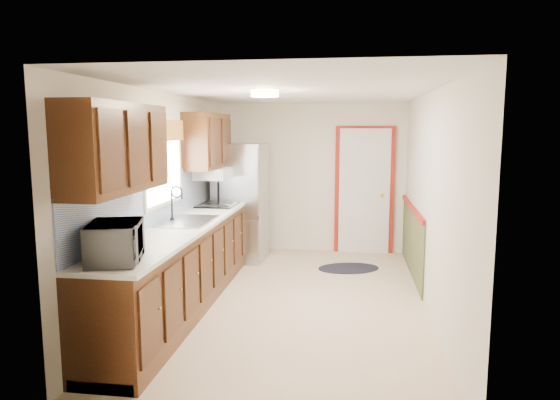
% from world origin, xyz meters
% --- Properties ---
extents(room_shell, '(3.20, 5.20, 2.52)m').
position_xyz_m(room_shell, '(0.00, 0.00, 1.20)').
color(room_shell, beige).
rests_on(room_shell, ground).
extents(kitchen_run, '(0.63, 4.00, 2.20)m').
position_xyz_m(kitchen_run, '(-1.24, -0.29, 0.81)').
color(kitchen_run, '#3B1E0D').
rests_on(kitchen_run, ground).
extents(back_wall_trim, '(1.12, 2.30, 2.08)m').
position_xyz_m(back_wall_trim, '(0.99, 2.21, 0.89)').
color(back_wall_trim, maroon).
rests_on(back_wall_trim, ground).
extents(ceiling_fixture, '(0.30, 0.30, 0.06)m').
position_xyz_m(ceiling_fixture, '(-0.30, -0.20, 2.36)').
color(ceiling_fixture, '#FFD88C').
rests_on(ceiling_fixture, room_shell).
extents(microwave, '(0.46, 0.63, 0.38)m').
position_xyz_m(microwave, '(-1.20, -1.95, 1.13)').
color(microwave, white).
rests_on(microwave, kitchen_run).
extents(refrigerator, '(0.77, 0.76, 1.78)m').
position_xyz_m(refrigerator, '(-1.02, 1.76, 0.89)').
color(refrigerator, '#B7B7BC').
rests_on(refrigerator, ground).
extents(rug, '(1.01, 0.80, 0.01)m').
position_xyz_m(rug, '(0.63, 1.45, 0.01)').
color(rug, black).
rests_on(rug, ground).
extents(cooktop, '(0.50, 0.60, 0.02)m').
position_xyz_m(cooktop, '(-1.19, 1.05, 0.95)').
color(cooktop, black).
rests_on(cooktop, kitchen_run).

